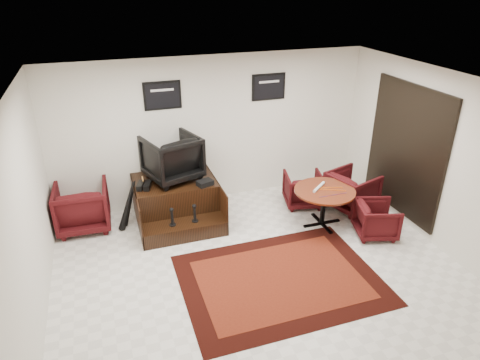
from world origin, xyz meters
name	(u,v)px	position (x,y,z in m)	size (l,w,h in m)	color
ground	(259,268)	(0.00, 0.00, 0.00)	(6.00, 6.00, 0.00)	silver
room_shell	(285,154)	(0.41, 0.12, 1.79)	(6.02, 5.02, 2.81)	silver
area_rug	(280,279)	(0.20, -0.35, 0.01)	(2.86, 2.15, 0.01)	black
shine_podium	(176,202)	(-0.89, 1.88, 0.34)	(1.45, 1.49, 0.75)	black
shine_chair	(172,155)	(-0.89, 2.03, 1.19)	(0.87, 0.81, 0.89)	black
shoes_pair	(144,186)	(-1.43, 1.79, 0.80)	(0.29, 0.33, 0.10)	black
polish_kit	(205,183)	(-0.42, 1.57, 0.79)	(0.27, 0.18, 0.09)	black
umbrella_black	(127,206)	(-1.75, 1.79, 0.47)	(0.35, 0.13, 0.93)	black
umbrella_hooked	(130,203)	(-1.70, 1.92, 0.44)	(0.33, 0.12, 0.88)	black
armchair_side	(82,205)	(-2.49, 2.10, 0.45)	(0.88, 0.82, 0.90)	black
meeting_table	(324,194)	(1.54, 0.85, 0.60)	(1.05, 1.05, 0.69)	#4C190A
table_chair_back	(303,188)	(1.53, 1.63, 0.35)	(0.69, 0.65, 0.71)	black
table_chair_window	(352,189)	(2.35, 1.22, 0.41)	(0.79, 0.74, 0.81)	black
table_chair_corner	(377,218)	(2.23, 0.25, 0.33)	(0.65, 0.60, 0.66)	black
paper_roll	(319,187)	(1.47, 0.94, 0.71)	(0.05, 0.05, 0.42)	silver
table_clutter	(332,190)	(1.64, 0.79, 0.70)	(0.57, 0.35, 0.01)	#D85A0C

